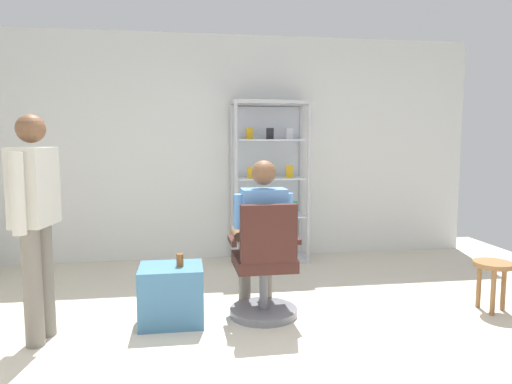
% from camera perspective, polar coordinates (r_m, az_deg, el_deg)
% --- Properties ---
extents(ground_plane, '(7.20, 7.20, 0.00)m').
position_cam_1_polar(ground_plane, '(3.14, 3.39, -21.20)').
color(ground_plane, beige).
extents(back_wall, '(6.00, 0.10, 2.70)m').
position_cam_1_polar(back_wall, '(5.75, -2.78, 5.38)').
color(back_wall, silver).
rests_on(back_wall, ground).
extents(display_cabinet_main, '(0.90, 0.45, 1.90)m').
position_cam_1_polar(display_cabinet_main, '(5.59, 1.57, 1.34)').
color(display_cabinet_main, '#B7B7BC').
rests_on(display_cabinet_main, ground).
extents(office_chair, '(0.57, 0.56, 0.96)m').
position_cam_1_polar(office_chair, '(3.83, 1.09, -9.63)').
color(office_chair, slate).
rests_on(office_chair, ground).
extents(seated_shopkeeper, '(0.49, 0.57, 1.29)m').
position_cam_1_polar(seated_shopkeeper, '(3.91, 0.65, -4.49)').
color(seated_shopkeeper, slate).
rests_on(seated_shopkeeper, ground).
extents(storage_crate, '(0.50, 0.41, 0.46)m').
position_cam_1_polar(storage_crate, '(3.85, -10.32, -12.23)').
color(storage_crate, teal).
rests_on(storage_crate, ground).
extents(tea_glass, '(0.06, 0.06, 0.10)m').
position_cam_1_polar(tea_glass, '(3.75, -9.30, -8.22)').
color(tea_glass, brown).
rests_on(tea_glass, storage_crate).
extents(standing_customer, '(0.28, 0.52, 1.63)m').
position_cam_1_polar(standing_customer, '(3.64, -25.42, -2.41)').
color(standing_customer, slate).
rests_on(standing_customer, ground).
extents(wooden_stool, '(0.32, 0.32, 0.43)m').
position_cam_1_polar(wooden_stool, '(4.47, 26.99, -8.71)').
color(wooden_stool, olive).
rests_on(wooden_stool, ground).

